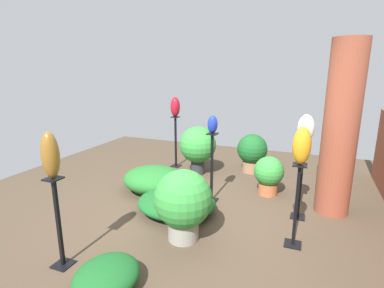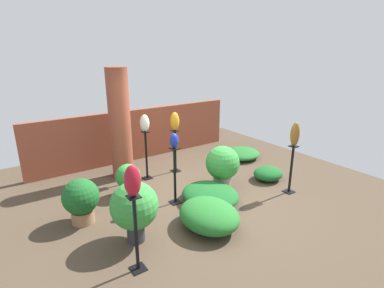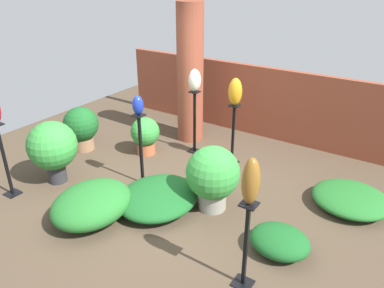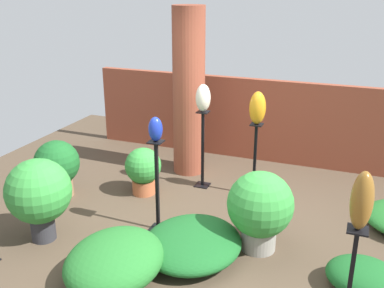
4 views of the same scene
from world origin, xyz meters
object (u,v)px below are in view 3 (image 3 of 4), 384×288
Objects in this scene: potted_plant_mid_right at (81,126)px; pedestal_amber at (233,138)px; pedestal_ivory at (195,125)px; potted_plant_front_left at (145,134)px; potted_plant_back_center at (53,147)px; potted_plant_near_pillar at (213,175)px; art_vase_cobalt at (138,105)px; pedestal_ruby at (6,164)px; pedestal_bronze at (245,250)px; pedestal_cobalt at (141,153)px; art_vase_amber at (235,92)px; art_vase_ivory at (195,80)px; brick_pillar at (190,75)px; art_vase_bronze at (251,181)px.

pedestal_amber is at bearing 21.84° from potted_plant_mid_right.
pedestal_ivory is 0.87m from potted_plant_front_left.
potted_plant_near_pillar is at bearing 16.72° from potted_plant_back_center.
pedestal_ruby is at bearing -137.33° from art_vase_cobalt.
pedestal_ruby is at bearing -80.43° from potted_plant_mid_right.
pedestal_bronze is 3.60× the size of art_vase_cobalt.
art_vase_amber is (0.83, 1.33, 0.74)m from pedestal_cobalt.
art_vase_cobalt reaches higher than potted_plant_near_pillar.
potted_plant_near_pillar is at bearing 1.47° from pedestal_cobalt.
pedestal_bronze is 1.27× the size of potted_plant_mid_right.
art_vase_ivory reaches higher than pedestal_bronze.
potted_plant_near_pillar is at bearing 1.47° from art_vase_cobalt.
potted_plant_near_pillar is 2.45m from potted_plant_back_center.
pedestal_cobalt reaches higher than potted_plant_near_pillar.
art_vase_bronze is at bearing -47.93° from brick_pillar.
potted_plant_back_center is at bearing -149.34° from art_vase_cobalt.
potted_plant_near_pillar is (1.21, 0.03, -0.75)m from art_vase_cobalt.
art_vase_ivory is at bearing 130.99° from potted_plant_near_pillar.
potted_plant_back_center is at bearing -149.34° from pedestal_cobalt.
art_vase_bronze is 0.53× the size of potted_plant_near_pillar.
art_vase_ivory reaches higher than art_vase_cobalt.
potted_plant_front_left is at bearing -106.61° from brick_pillar.
brick_pillar is at bearing 100.02° from pedestal_cobalt.
pedestal_cobalt is 1.34m from pedestal_ivory.
potted_plant_near_pillar is at bearing 26.80° from pedestal_ruby.
potted_plant_mid_right is at bearing -158.16° from art_vase_amber.
art_vase_cobalt is at bearing 42.67° from pedestal_ruby.
pedestal_bronze is 3.34m from potted_plant_back_center.
brick_pillar is at bearing 157.94° from art_vase_amber.
pedestal_ivory is (0.39, -0.45, -0.74)m from brick_pillar.
art_vase_ivory is 0.76m from art_vase_amber.
brick_pillar is 2.55× the size of potted_plant_back_center.
potted_plant_mid_right is (-0.27, 1.61, -0.06)m from pedestal_ruby.
pedestal_ivory is at bearing 86.88° from art_vase_cobalt.
potted_plant_mid_right is at bearing -155.13° from potted_plant_front_left.
pedestal_amber is 2.36× the size of art_vase_amber.
art_vase_amber is at bearing 49.53° from pedestal_ruby.
brick_pillar is 6.57× the size of art_vase_ivory.
art_vase_amber is (0.83, 1.33, -0.01)m from art_vase_cobalt.
art_vase_bronze is 0.49× the size of potted_plant_back_center.
pedestal_ivory is 1.54m from art_vase_cobalt.
pedestal_cobalt is at bearing 30.66° from potted_plant_back_center.
pedestal_amber is 2.69m from potted_plant_mid_right.
pedestal_ruby is at bearing -130.47° from pedestal_amber.
pedestal_bronze reaches higher than potted_plant_mid_right.
art_vase_cobalt is (-0.07, -1.34, 0.75)m from pedestal_ivory.
pedestal_cobalt reaches higher than pedestal_ruby.
art_vase_bronze reaches higher than pedestal_ruby.
potted_plant_back_center is at bearing -62.16° from potted_plant_mid_right.
pedestal_amber is at bearing 106.26° from potted_plant_near_pillar.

